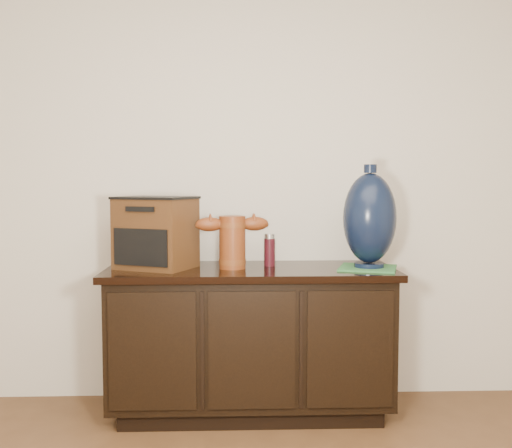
{
  "coord_description": "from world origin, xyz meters",
  "views": [
    {
      "loc": [
        -0.08,
        -0.79,
        1.2
      ],
      "look_at": [
        0.03,
        2.18,
        0.98
      ],
      "focal_mm": 42.0,
      "sensor_mm": 36.0,
      "label": 1
    }
  ],
  "objects_px": {
    "tv_radio": "(156,233)",
    "spray_can": "(270,250)",
    "sideboard": "(250,339)",
    "lamp_base": "(370,219)",
    "terracotta_vessel": "(232,239)"
  },
  "relations": [
    {
      "from": "sideboard",
      "to": "tv_radio",
      "type": "relative_size",
      "value": 3.25
    },
    {
      "from": "sideboard",
      "to": "tv_radio",
      "type": "height_order",
      "value": "tv_radio"
    },
    {
      "from": "tv_radio",
      "to": "spray_can",
      "type": "height_order",
      "value": "tv_radio"
    },
    {
      "from": "lamp_base",
      "to": "spray_can",
      "type": "xyz_separation_m",
      "value": [
        -0.5,
        0.12,
        -0.17
      ]
    },
    {
      "from": "sideboard",
      "to": "terracotta_vessel",
      "type": "distance_m",
      "value": 0.53
    },
    {
      "from": "sideboard",
      "to": "spray_can",
      "type": "relative_size",
      "value": 8.75
    },
    {
      "from": "tv_radio",
      "to": "lamp_base",
      "type": "distance_m",
      "value": 1.08
    },
    {
      "from": "tv_radio",
      "to": "lamp_base",
      "type": "xyz_separation_m",
      "value": [
        1.08,
        -0.06,
        0.07
      ]
    },
    {
      "from": "spray_can",
      "to": "lamp_base",
      "type": "bearing_deg",
      "value": -13.39
    },
    {
      "from": "terracotta_vessel",
      "to": "tv_radio",
      "type": "relative_size",
      "value": 0.84
    },
    {
      "from": "lamp_base",
      "to": "sideboard",
      "type": "bearing_deg",
      "value": 175.47
    },
    {
      "from": "lamp_base",
      "to": "spray_can",
      "type": "height_order",
      "value": "lamp_base"
    },
    {
      "from": "spray_can",
      "to": "terracotta_vessel",
      "type": "bearing_deg",
      "value": -156.3
    },
    {
      "from": "tv_radio",
      "to": "spray_can",
      "type": "bearing_deg",
      "value": 29.94
    },
    {
      "from": "tv_radio",
      "to": "terracotta_vessel",
      "type": "bearing_deg",
      "value": 20.17
    }
  ]
}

